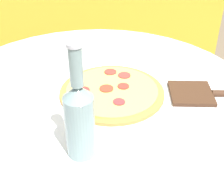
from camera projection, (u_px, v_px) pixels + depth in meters
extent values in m
cylinder|color=white|center=(97.00, 173.00, 1.14)|extent=(0.07, 0.07, 0.65)
cylinder|color=white|center=(94.00, 97.00, 0.96)|extent=(1.03, 1.03, 0.02)
cylinder|color=#B77F3D|center=(112.00, 91.00, 0.95)|extent=(0.32, 0.32, 0.01)
cylinder|color=#EACC60|center=(112.00, 89.00, 0.95)|extent=(0.28, 0.28, 0.01)
cylinder|color=#B03234|center=(79.00, 98.00, 0.90)|extent=(0.04, 0.04, 0.00)
cylinder|color=#A4332D|center=(77.00, 82.00, 0.97)|extent=(0.04, 0.04, 0.00)
cylinder|color=#A83130|center=(84.00, 90.00, 0.94)|extent=(0.04, 0.04, 0.00)
cylinder|color=#A63733|center=(124.00, 75.00, 1.01)|extent=(0.04, 0.04, 0.00)
cylinder|color=#B93726|center=(106.00, 89.00, 0.94)|extent=(0.04, 0.04, 0.00)
cylinder|color=#A43135|center=(119.00, 102.00, 0.88)|extent=(0.03, 0.03, 0.00)
cylinder|color=#B0342E|center=(110.00, 72.00, 1.03)|extent=(0.04, 0.04, 0.00)
cylinder|color=#B23229|center=(123.00, 86.00, 0.95)|extent=(0.04, 0.04, 0.00)
cylinder|color=gray|center=(80.00, 126.00, 0.70)|extent=(0.07, 0.07, 0.16)
cone|color=gray|center=(78.00, 92.00, 0.65)|extent=(0.07, 0.07, 0.03)
cylinder|color=gray|center=(76.00, 67.00, 0.62)|extent=(0.03, 0.03, 0.09)
cylinder|color=silver|center=(74.00, 44.00, 0.59)|extent=(0.03, 0.03, 0.01)
cube|color=#422819|center=(191.00, 93.00, 0.94)|extent=(0.13, 0.13, 0.01)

